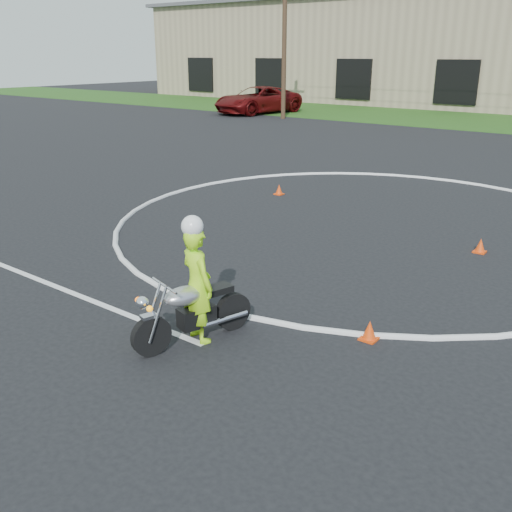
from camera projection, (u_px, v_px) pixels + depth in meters
The scene contains 6 objects.
ground at pixel (299, 256), 11.68m from camera, with size 120.00×120.00×0.00m, color black.
course_markings at pixel (474, 226), 13.69m from camera, with size 19.05×19.05×0.12m.
primary_motorcycle at pixel (191, 311), 8.05m from camera, with size 0.86×1.87×1.01m.
rider_primary_grp at pixel (197, 281), 8.00m from camera, with size 0.71×0.56×1.87m.
pickup_grp at pixel (258, 100), 38.87m from camera, with size 3.99×6.79×1.77m.
warehouse at pixel (378, 50), 50.50m from camera, with size 41.00×17.00×8.30m.
Camera 1 is at (5.97, -9.28, 3.93)m, focal length 40.00 mm.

